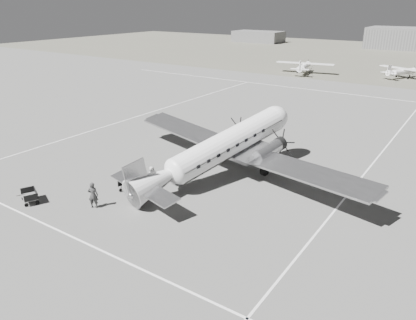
# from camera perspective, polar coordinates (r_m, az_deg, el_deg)

# --- Properties ---
(ground) EXTENTS (260.00, 260.00, 0.00)m
(ground) POSITION_cam_1_polar(r_m,az_deg,el_deg) (36.45, -0.27, -1.47)
(ground) COLOR slate
(ground) RESTS_ON ground
(taxi_line_near) EXTENTS (60.00, 0.15, 0.01)m
(taxi_line_near) POSITION_cam_1_polar(r_m,az_deg,el_deg) (27.37, -17.41, -10.82)
(taxi_line_near) COLOR white
(taxi_line_near) RESTS_ON ground
(taxi_line_right) EXTENTS (0.15, 80.00, 0.01)m
(taxi_line_right) POSITION_cam_1_polar(r_m,az_deg,el_deg) (31.86, 17.93, -6.09)
(taxi_line_right) COLOR white
(taxi_line_right) RESTS_ON ground
(taxi_line_left) EXTENTS (0.15, 60.00, 0.01)m
(taxi_line_left) POSITION_cam_1_polar(r_m,az_deg,el_deg) (54.69, -9.98, 6.04)
(taxi_line_left) COLOR white
(taxi_line_left) RESTS_ON ground
(taxi_line_horizon) EXTENTS (90.00, 0.15, 0.01)m
(taxi_line_horizon) POSITION_cam_1_polar(r_m,az_deg,el_deg) (71.72, 18.37, 8.89)
(taxi_line_horizon) COLOR white
(taxi_line_horizon) RESTS_ON ground
(grass_infield) EXTENTS (260.00, 90.00, 0.01)m
(grass_infield) POSITION_cam_1_polar(r_m,az_deg,el_deg) (124.96, 25.92, 12.76)
(grass_infield) COLOR #59574B
(grass_infield) RESTS_ON ground
(shed_secondary) EXTENTS (18.00, 10.00, 4.00)m
(shed_secondary) POSITION_cam_1_polar(r_m,az_deg,el_deg) (161.21, 7.09, 16.85)
(shed_secondary) COLOR #606060
(shed_secondary) RESTS_ON ground
(dc3_airliner) EXTENTS (30.20, 24.32, 5.05)m
(dc3_airliner) POSITION_cam_1_polar(r_m,az_deg,el_deg) (34.23, 1.88, 1.51)
(dc3_airliner) COLOR #AEAEB0
(dc3_airliner) RESTS_ON ground
(light_plane_left) EXTENTS (13.70, 11.85, 2.52)m
(light_plane_left) POSITION_cam_1_polar(r_m,az_deg,el_deg) (89.96, 13.39, 12.54)
(light_plane_left) COLOR white
(light_plane_left) RESTS_ON ground
(light_plane_right) EXTENTS (13.55, 12.63, 2.24)m
(light_plane_right) POSITION_cam_1_polar(r_m,az_deg,el_deg) (90.55, 25.64, 11.02)
(light_plane_right) COLOR white
(light_plane_right) RESTS_ON ground
(baggage_cart_near) EXTENTS (1.63, 1.15, 0.91)m
(baggage_cart_near) POSITION_cam_1_polar(r_m,az_deg,el_deg) (32.79, -11.04, -3.73)
(baggage_cart_near) COLOR #606060
(baggage_cart_near) RESTS_ON ground
(baggage_cart_far) EXTENTS (2.03, 1.77, 0.95)m
(baggage_cart_far) POSITION_cam_1_polar(r_m,az_deg,el_deg) (33.42, -23.79, -4.72)
(baggage_cart_far) COLOR #606060
(baggage_cart_far) RESTS_ON ground
(ground_crew) EXTENTS (0.88, 0.81, 2.02)m
(ground_crew) POSITION_cam_1_polar(r_m,az_deg,el_deg) (30.76, -15.86, -4.78)
(ground_crew) COLOR #303030
(ground_crew) RESTS_ON ground
(ramp_agent) EXTENTS (1.07, 1.16, 1.92)m
(ramp_agent) POSITION_cam_1_polar(r_m,az_deg,el_deg) (32.92, -10.03, -2.59)
(ramp_agent) COLOR #AFAFAD
(ramp_agent) RESTS_ON ground
(passenger) EXTENTS (0.74, 0.90, 1.59)m
(passenger) POSITION_cam_1_polar(r_m,az_deg,el_deg) (33.70, -7.89, -2.18)
(passenger) COLOR #AFAFAD
(passenger) RESTS_ON ground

